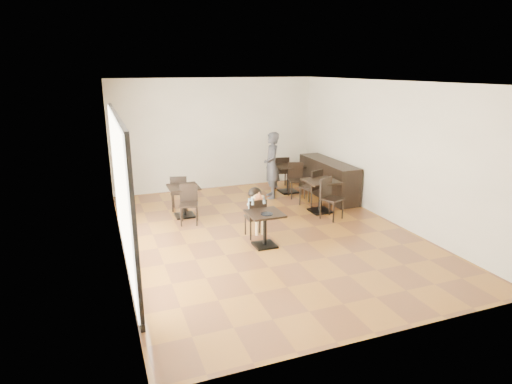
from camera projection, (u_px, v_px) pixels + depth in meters
name	position (u px, v px, depth m)	size (l,w,h in m)	color
floor	(267.00, 233.00, 9.32)	(6.00, 8.00, 0.01)	#925C24
ceiling	(268.00, 82.00, 8.43)	(6.00, 8.00, 0.01)	white
wall_back	(216.00, 134.00, 12.47)	(6.00, 0.01, 3.20)	silver
wall_front	(389.00, 225.00, 5.28)	(6.00, 0.01, 3.20)	silver
wall_left	(116.00, 173.00, 7.86)	(0.01, 8.00, 3.20)	silver
wall_right	(387.00, 152.00, 9.89)	(0.01, 8.00, 3.20)	silver
storefront_window	(121.00, 191.00, 7.48)	(0.04, 4.50, 2.60)	white
child_table	(265.00, 229.00, 8.55)	(0.67, 0.67, 0.71)	black
child_chair	(255.00, 217.00, 9.02)	(0.38, 0.38, 0.85)	black
child	(255.00, 212.00, 8.99)	(0.38, 0.54, 1.08)	gray
plate	(267.00, 214.00, 8.36)	(0.24, 0.24, 0.01)	black
pizza_slice	(258.00, 197.00, 8.71)	(0.25, 0.19, 0.06)	tan
adult_patron	(272.00, 165.00, 11.65)	(0.66, 0.43, 1.81)	#3D3C42
cafe_table_mid	(321.00, 196.00, 10.59)	(0.77, 0.77, 0.81)	black
cafe_table_left	(184.00, 201.00, 10.28)	(0.71, 0.71, 0.75)	black
cafe_table_back	(288.00, 179.00, 12.29)	(0.75, 0.75, 0.79)	black
chair_mid_a	(310.00, 187.00, 11.07)	(0.44, 0.44, 0.98)	black
chair_mid_b	(332.00, 199.00, 10.08)	(0.44, 0.44, 0.98)	black
chair_left_a	(180.00, 192.00, 10.75)	(0.41, 0.41, 0.91)	black
chair_left_b	(189.00, 205.00, 9.76)	(0.41, 0.41, 0.91)	black
chair_back_a	(281.00, 172.00, 12.76)	(0.43, 0.43, 0.95)	black
chair_back_b	(297.00, 181.00, 11.77)	(0.43, 0.43, 0.95)	black
service_counter	(328.00, 179.00, 11.88)	(0.60, 2.40, 1.00)	black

